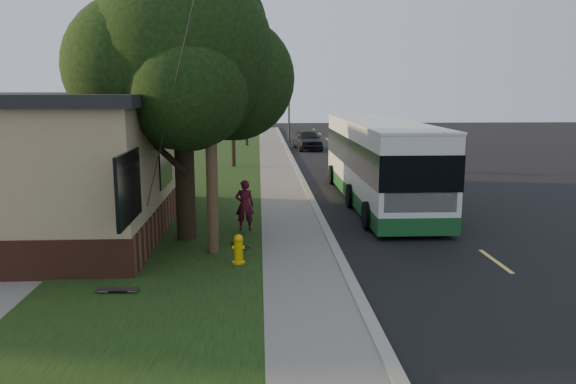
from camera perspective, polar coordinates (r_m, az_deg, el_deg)
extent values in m
plane|color=black|center=(14.42, 5.44, -7.28)|extent=(120.00, 120.00, 0.00)
cube|color=black|center=(24.74, 11.25, 0.05)|extent=(8.00, 80.00, 0.01)
cube|color=gray|center=(24.06, 1.98, 0.09)|extent=(0.25, 80.00, 0.12)
cube|color=slate|center=(24.00, -0.40, 0.02)|extent=(2.00, 80.00, 0.08)
cube|color=black|center=(24.10, -8.74, -0.07)|extent=(5.00, 80.00, 0.07)
cylinder|color=gold|center=(14.18, -5.05, -6.12)|extent=(0.22, 0.22, 0.55)
sphere|color=gold|center=(14.08, -5.07, -4.78)|extent=(0.24, 0.24, 0.24)
cylinder|color=gold|center=(14.14, -5.06, -5.64)|extent=(0.30, 0.10, 0.10)
cylinder|color=gold|center=(14.14, -5.06, -5.64)|extent=(0.10, 0.18, 0.10)
cylinder|color=gold|center=(14.25, -5.04, -7.11)|extent=(0.32, 0.32, 0.04)
cylinder|color=#473321|center=(14.64, -7.97, 11.10)|extent=(0.30, 0.30, 9.00)
cylinder|color=#2D2D30|center=(13.66, -12.08, 7.79)|extent=(2.52, 3.21, 7.60)
cylinder|color=black|center=(16.39, -10.45, 2.17)|extent=(0.56, 0.56, 4.00)
sphere|color=black|center=(16.25, -10.83, 13.41)|extent=(5.20, 5.20, 5.20)
sphere|color=black|center=(16.70, -5.62, 11.39)|extent=(3.60, 3.60, 3.60)
sphere|color=black|center=(16.05, -15.33, 12.19)|extent=(3.80, 3.80, 3.80)
sphere|color=black|center=(14.90, -10.23, 10.25)|extent=(3.20, 3.20, 3.20)
sphere|color=black|center=(17.74, -12.23, 14.39)|extent=(3.40, 3.40, 3.40)
sphere|color=black|center=(17.43, -7.34, 16.59)|extent=(3.00, 3.00, 3.00)
cylinder|color=black|center=(31.73, -5.60, 5.58)|extent=(0.24, 0.24, 3.30)
cylinder|color=black|center=(31.63, -5.65, 8.56)|extent=(1.38, 0.57, 2.01)
cylinder|color=black|center=(31.63, -5.65, 8.56)|extent=(0.74, 1.21, 1.58)
cylinder|color=black|center=(31.63, -5.65, 8.56)|extent=(0.65, 1.05, 1.95)
cylinder|color=black|center=(31.63, -5.65, 8.56)|extent=(1.28, 0.53, 1.33)
cylinder|color=black|center=(31.63, -5.65, 8.56)|extent=(0.75, 1.21, 1.70)
cylinder|color=black|center=(43.68, -4.24, 6.73)|extent=(0.24, 0.24, 3.03)
cylinder|color=black|center=(43.61, -4.27, 8.71)|extent=(1.38, 0.57, 2.01)
cylinder|color=black|center=(43.61, -4.27, 8.71)|extent=(0.74, 1.21, 1.58)
cylinder|color=black|center=(43.61, -4.27, 8.71)|extent=(0.65, 1.05, 1.95)
cylinder|color=black|center=(43.61, -4.27, 8.71)|extent=(1.28, 0.53, 1.33)
cylinder|color=black|center=(43.61, -4.27, 8.71)|extent=(0.75, 1.21, 1.70)
cylinder|color=#2D2D30|center=(47.68, 0.09, 8.47)|extent=(0.16, 0.16, 5.50)
imported|color=black|center=(47.65, 0.09, 10.57)|extent=(0.18, 0.22, 1.10)
cube|color=silver|center=(22.01, 9.18, 3.57)|extent=(2.43, 11.65, 2.62)
cube|color=#175022|center=(22.21, 9.08, 0.08)|extent=(2.45, 11.67, 0.53)
cube|color=black|center=(21.99, 9.19, 4.07)|extent=(2.47, 11.69, 1.07)
cube|color=black|center=(16.47, 13.37, 0.62)|extent=(2.13, 0.06, 1.55)
cube|color=yellow|center=(16.31, 13.55, 5.17)|extent=(1.55, 0.06, 0.34)
cube|color=#FFF2CC|center=(16.49, 10.78, -3.23)|extent=(0.24, 0.04, 0.15)
cube|color=#FFF2CC|center=(16.89, 15.59, -3.10)|extent=(0.24, 0.04, 0.15)
cube|color=silver|center=(21.89, 9.28, 7.03)|extent=(2.48, 11.70, 0.08)
cylinder|color=black|center=(17.87, 8.10, -2.38)|extent=(0.27, 0.89, 0.89)
cylinder|color=black|center=(18.48, 15.51, -2.23)|extent=(0.27, 0.89, 0.89)
cylinder|color=black|center=(21.05, 6.39, -0.40)|extent=(0.27, 0.89, 0.89)
cylinder|color=black|center=(21.57, 12.77, -0.32)|extent=(0.27, 0.89, 0.89)
cylinder|color=black|center=(26.16, 4.54, 1.76)|extent=(0.27, 0.89, 0.89)
cylinder|color=black|center=(26.59, 9.73, 1.78)|extent=(0.27, 0.89, 0.89)
imported|color=#460E19|center=(17.33, -4.43, -1.32)|extent=(0.59, 0.40, 1.57)
cube|color=black|center=(15.66, -4.90, -5.32)|extent=(0.56, 0.77, 0.02)
cylinder|color=silver|center=(15.44, -4.42, -5.69)|extent=(0.18, 0.13, 0.05)
cylinder|color=silver|center=(15.91, -5.37, -5.23)|extent=(0.18, 0.13, 0.05)
cube|color=black|center=(12.76, -16.92, -9.41)|extent=(0.91, 0.25, 0.02)
cylinder|color=silver|center=(12.69, -15.52, -9.65)|extent=(0.06, 0.20, 0.06)
cylinder|color=silver|center=(12.86, -18.28, -9.54)|extent=(0.06, 0.20, 0.06)
cube|color=#133220|center=(21.17, -22.94, -0.40)|extent=(1.86, 1.66, 1.32)
cube|color=#133220|center=(21.06, -23.08, 1.48)|extent=(1.93, 1.73, 0.09)
imported|color=black|center=(41.25, 1.99, 5.36)|extent=(2.09, 4.45, 1.47)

